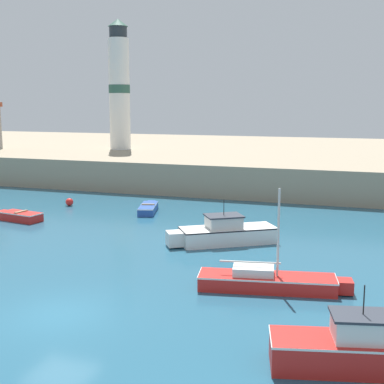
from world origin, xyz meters
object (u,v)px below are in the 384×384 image
at_px(motorboat_white_0, 225,233).
at_px(dinghy_red_3, 20,216).
at_px(motorboat_red_4, 359,349).
at_px(dinghy_blue_2, 148,208).
at_px(mooring_buoy, 69,202).
at_px(sailboat_red_5, 269,281).
at_px(lighthouse, 119,87).

bearing_deg(motorboat_white_0, dinghy_red_3, 175.27).
distance_m(motorboat_white_0, motorboat_red_4, 14.93).
bearing_deg(motorboat_white_0, dinghy_blue_2, 138.87).
height_order(dinghy_red_3, mooring_buoy, dinghy_red_3).
bearing_deg(motorboat_red_4, mooring_buoy, 138.40).
distance_m(motorboat_white_0, dinghy_blue_2, 10.16).
bearing_deg(dinghy_red_3, dinghy_blue_2, 37.43).
bearing_deg(dinghy_red_3, sailboat_red_5, -23.26).
relative_size(mooring_buoy, lighthouse, 0.04).
xyz_separation_m(sailboat_red_5, lighthouse, (-23.01, 32.11, 9.21)).
relative_size(sailboat_red_5, lighthouse, 0.47).
bearing_deg(sailboat_red_5, lighthouse, 125.63).
bearing_deg(sailboat_red_5, motorboat_white_0, 119.58).
height_order(dinghy_red_3, motorboat_red_4, motorboat_red_4).
bearing_deg(mooring_buoy, dinghy_blue_2, -2.01).
xyz_separation_m(motorboat_white_0, dinghy_red_3, (-14.78, 1.22, -0.29)).
xyz_separation_m(dinghy_blue_2, sailboat_red_5, (11.50, -13.47, 0.10)).
bearing_deg(motorboat_red_4, dinghy_blue_2, 128.34).
xyz_separation_m(motorboat_white_0, motorboat_red_4, (7.73, -12.77, 0.03)).
height_order(dinghy_blue_2, dinghy_red_3, dinghy_red_3).
bearing_deg(dinghy_blue_2, motorboat_white_0, -41.13).
relative_size(motorboat_white_0, dinghy_blue_2, 1.54).
distance_m(dinghy_blue_2, mooring_buoy, 6.80).
bearing_deg(mooring_buoy, motorboat_red_4, -41.60).
relative_size(dinghy_blue_2, dinghy_red_3, 1.10).
bearing_deg(motorboat_red_4, sailboat_red_5, 122.95).
distance_m(sailboat_red_5, lighthouse, 40.56).
relative_size(motorboat_red_4, lighthouse, 0.41).
bearing_deg(lighthouse, motorboat_red_4, -54.78).
distance_m(dinghy_blue_2, dinghy_red_3, 8.98).
bearing_deg(sailboat_red_5, dinghy_red_3, 156.74).
distance_m(mooring_buoy, lighthouse, 21.16).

